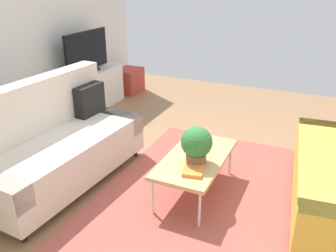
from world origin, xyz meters
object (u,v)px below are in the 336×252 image
object	(u,v)px
potted_plant	(197,144)
table_book_0	(193,170)
storage_trunk	(129,80)
coffee_table	(196,159)
tv	(87,52)
bottle_0	(72,72)
tv_console	(89,91)
vase_0	(60,76)
couch_beige	(57,144)

from	to	relation	value
potted_plant	table_book_0	size ratio (longest dim) A/B	1.55
storage_trunk	coffee_table	bearing A→B (deg)	-138.71
coffee_table	storage_trunk	distance (m)	3.54
tv	bottle_0	size ratio (longest dim) A/B	4.55
coffee_table	storage_trunk	world-z (taller)	storage_trunk
tv_console	table_book_0	bearing A→B (deg)	-126.14
tv_console	bottle_0	distance (m)	0.61
vase_0	bottle_0	bearing A→B (deg)	-30.16
bottle_0	tv_console	bearing A→B (deg)	5.38
vase_0	bottle_0	size ratio (longest dim) A/B	0.64
tv_console	storage_trunk	xyz separation A→B (m)	(1.10, -0.10, -0.10)
tv	bottle_0	bearing A→B (deg)	-177.31
couch_beige	tv	xyz separation A→B (m)	(1.94, 1.00, 0.51)
tv_console	storage_trunk	distance (m)	1.11
tv	potted_plant	bearing A→B (deg)	-124.24
vase_0	table_book_0	bearing A→B (deg)	-116.11
couch_beige	potted_plant	bearing A→B (deg)	103.68
potted_plant	storage_trunk	bearing A→B (deg)	40.62
storage_trunk	bottle_0	xyz separation A→B (m)	(-1.53, 0.06, 0.53)
coffee_table	tv	distance (m)	2.93
tv	table_book_0	bearing A→B (deg)	-126.36
tv_console	bottle_0	xyz separation A→B (m)	(-0.43, -0.04, 0.43)
table_book_0	bottle_0	xyz separation A→B (m)	(1.41, 2.48, 0.31)
storage_trunk	tv_console	bearing A→B (deg)	174.81
couch_beige	potted_plant	distance (m)	1.50
couch_beige	vase_0	bearing A→B (deg)	-138.63
coffee_table	vase_0	xyz separation A→B (m)	(0.98, 2.48, 0.32)
potted_plant	bottle_0	size ratio (longest dim) A/B	1.69
tv_console	couch_beige	bearing A→B (deg)	-152.38
tv_console	storage_trunk	size ratio (longest dim) A/B	2.69
coffee_table	vase_0	world-z (taller)	vase_0
couch_beige	vase_0	distance (m)	1.75
couch_beige	potted_plant	world-z (taller)	couch_beige
potted_plant	bottle_0	world-z (taller)	bottle_0
coffee_table	bottle_0	bearing A→B (deg)	64.67
tv	vase_0	xyz separation A→B (m)	(-0.58, 0.07, -0.24)
potted_plant	table_book_0	distance (m)	0.25
tv	potted_plant	xyz separation A→B (m)	(-1.67, -2.46, -0.33)
tv	table_book_0	size ratio (longest dim) A/B	4.17
potted_plant	vase_0	size ratio (longest dim) A/B	2.64
table_book_0	bottle_0	size ratio (longest dim) A/B	1.09
storage_trunk	tv	bearing A→B (deg)	175.84
tv	vase_0	world-z (taller)	tv
storage_trunk	bottle_0	bearing A→B (deg)	177.75
tv	vase_0	distance (m)	0.63
couch_beige	storage_trunk	world-z (taller)	couch_beige
coffee_table	tv	world-z (taller)	tv
table_book_0	bottle_0	distance (m)	2.87
storage_trunk	vase_0	bearing A→B (deg)	174.90
storage_trunk	table_book_0	bearing A→B (deg)	-140.56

